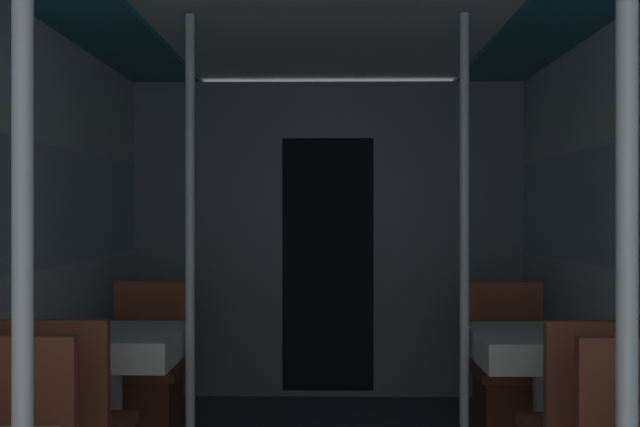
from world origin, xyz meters
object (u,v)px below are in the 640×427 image
Objects in this scene: dining_table_left_1 at (112,352)px; dining_table_right_1 at (543,354)px; support_pole_left_1 at (190,252)px; chair_right_far_1 at (512,398)px; support_pole_right_0 at (627,300)px; chair_left_far_1 at (144,397)px; support_pole_right_1 at (464,252)px; support_pole_left_0 at (23,299)px.

dining_table_left_1 is 2.00m from dining_table_right_1.
support_pole_left_1 is 2.46× the size of chair_right_far_1.
support_pole_right_0 reaches higher than dining_table_left_1.
dining_table_right_1 is at bearing 164.26° from chair_left_far_1.
chair_left_far_1 is at bearing 161.00° from support_pole_right_1.
support_pole_left_0 reaches higher than chair_right_far_1.
support_pole_left_1 and support_pole_right_0 have the same top height.
support_pole_right_1 is at bearing 0.00° from dining_table_left_1.
chair_right_far_1 is at bearing 90.00° from dining_table_right_1.
support_pole_left_0 is at bearing -78.61° from dining_table_left_1.
support_pole_right_0 and support_pole_right_1 have the same top height.
dining_table_left_1 is at bearing 180.00° from dining_table_right_1.
dining_table_right_1 is 0.33× the size of support_pole_right_1.
support_pole_left_1 is at bearing 180.00° from dining_table_right_1.
dining_table_left_1 is 0.33× the size of support_pole_right_0.
dining_table_left_1 is 1.00× the size of dining_table_right_1.
support_pole_left_0 is 2.46× the size of chair_right_far_1.
support_pole_right_1 is (-0.36, -0.56, 0.82)m from chair_right_far_1.
support_pole_left_1 reaches higher than chair_left_far_1.
support_pole_left_0 is at bearing -132.23° from dining_table_right_1.
support_pole_left_1 is at bearing 90.00° from support_pole_left_0.
support_pole_right_1 is at bearing 180.00° from dining_table_right_1.
support_pole_left_0 is at bearing -125.23° from support_pole_right_1.
chair_left_far_1 is 2.11m from dining_table_right_1.
support_pole_left_0 is 1.00× the size of support_pole_right_0.
support_pole_right_1 is (0.00, 1.81, 0.00)m from support_pole_right_0.
support_pole_right_1 is at bearing 54.77° from support_pole_left_0.
chair_left_far_1 is 1.22× the size of dining_table_right_1.
chair_right_far_1 is at bearing 81.27° from support_pole_right_0.
dining_table_left_1 is 0.82× the size of chair_right_far_1.
dining_table_right_1 is at bearing 0.00° from support_pole_left_1.
chair_left_far_1 is 0.41× the size of support_pole_left_1.
support_pole_left_1 is 1.92m from chair_right_far_1.
chair_left_far_1 and chair_right_far_1 have the same top height.
support_pole_left_0 is 2.99× the size of dining_table_right_1.
support_pole_left_0 is 2.46× the size of chair_left_far_1.
chair_right_far_1 is at bearing 55.33° from support_pole_left_0.
support_pole_right_0 is at bearing -54.77° from support_pole_left_1.
support_pole_left_0 is 1.90m from dining_table_left_1.
chair_right_far_1 is (0.36, 2.37, -0.82)m from support_pole_right_0.
dining_table_left_1 is at bearing 90.00° from chair_left_far_1.
support_pole_left_0 is 1.28m from support_pole_right_0.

